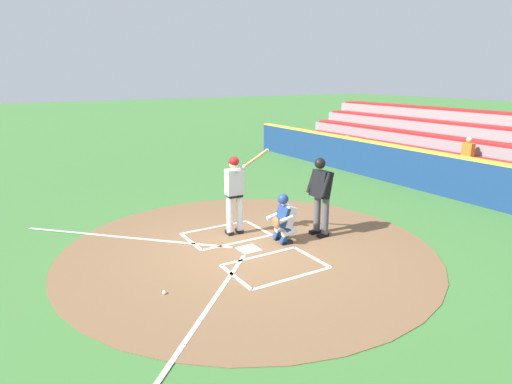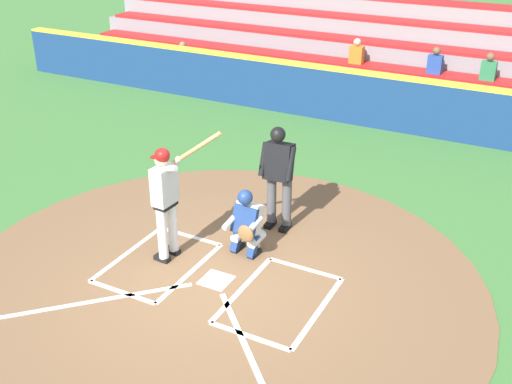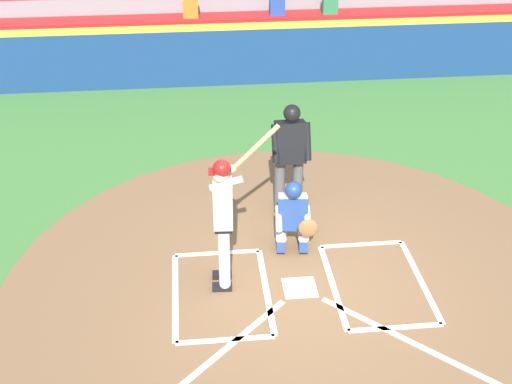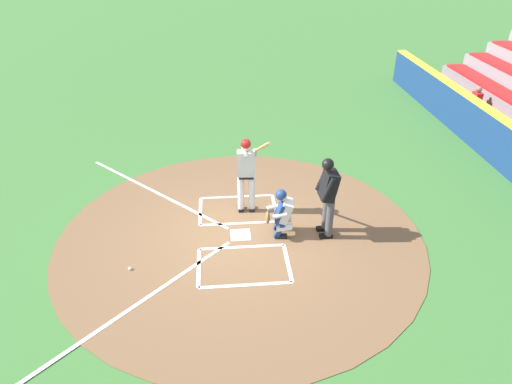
# 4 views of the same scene
# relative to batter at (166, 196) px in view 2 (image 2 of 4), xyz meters

# --- Properties ---
(ground_plane) EXTENTS (120.00, 120.00, 0.00)m
(ground_plane) POSITION_rel_batter_xyz_m (-0.97, 0.21, -1.10)
(ground_plane) COLOR #427A38
(dirt_circle) EXTENTS (8.00, 8.00, 0.01)m
(dirt_circle) POSITION_rel_batter_xyz_m (-0.97, 0.21, -1.09)
(dirt_circle) COLOR brown
(dirt_circle) RESTS_ON ground
(home_plate_and_chalk) EXTENTS (7.93, 4.91, 0.01)m
(home_plate_and_chalk) POSITION_rel_batter_xyz_m (-0.97, 1.09, -1.08)
(home_plate_and_chalk) COLOR white
(home_plate_and_chalk) RESTS_ON dirt_circle
(batter) EXTENTS (0.96, 0.67, 2.13)m
(batter) POSITION_rel_batter_xyz_m (0.00, 0.00, 0.00)
(batter) COLOR white
(batter) RESTS_ON ground
(catcher) EXTENTS (0.59, 0.65, 1.13)m
(catcher) POSITION_rel_batter_xyz_m (-1.01, -0.68, -0.51)
(catcher) COLOR black
(catcher) RESTS_ON ground
(plate_umpire) EXTENTS (0.59, 0.43, 1.86)m
(plate_umpire) POSITION_rel_batter_xyz_m (-1.09, -1.65, -0.02)
(plate_umpire) COLOR #4C4C51
(plate_umpire) RESTS_ON ground
(backstop_wall) EXTENTS (22.00, 0.36, 1.31)m
(backstop_wall) POSITION_rel_batter_xyz_m (-0.97, -7.29, -0.45)
(backstop_wall) COLOR navy
(backstop_wall) RESTS_ON ground
(bleacher_stand) EXTENTS (20.00, 4.25, 3.00)m
(bleacher_stand) POSITION_rel_batter_xyz_m (-0.98, -10.55, -0.25)
(bleacher_stand) COLOR gray
(bleacher_stand) RESTS_ON ground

